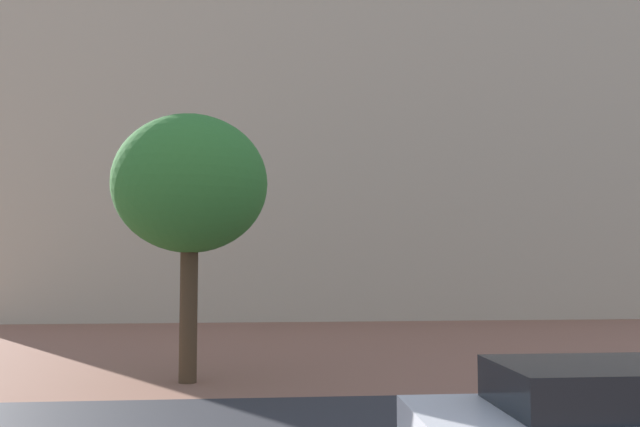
# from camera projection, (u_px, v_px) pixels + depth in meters

# --- Properties ---
(ground_plane) EXTENTS (120.00, 120.00, 0.00)m
(ground_plane) POSITION_uv_depth(u_px,v_px,m) (351.00, 413.00, 10.83)
(ground_plane) COLOR #93604C
(landmark_building) EXTENTS (29.89, 13.12, 36.23)m
(landmark_building) POSITION_uv_depth(u_px,v_px,m) (315.00, 96.00, 33.38)
(landmark_building) COLOR beige
(landmark_building) RESTS_ON ground_plane
(tree_curb_far) EXTENTS (3.29, 3.29, 5.66)m
(tree_curb_far) POSITION_uv_depth(u_px,v_px,m) (190.00, 185.00, 13.76)
(tree_curb_far) COLOR #4C3823
(tree_curb_far) RESTS_ON ground_plane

